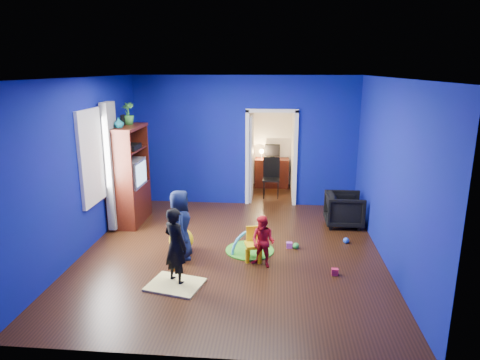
# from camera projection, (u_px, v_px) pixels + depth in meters

# --- Properties ---
(floor) EXTENTS (5.00, 5.50, 0.01)m
(floor) POSITION_uv_depth(u_px,v_px,m) (232.00, 252.00, 7.29)
(floor) COLOR black
(floor) RESTS_ON ground
(ceiling) EXTENTS (5.00, 5.50, 0.01)m
(ceiling) POSITION_uv_depth(u_px,v_px,m) (231.00, 78.00, 6.55)
(ceiling) COLOR white
(ceiling) RESTS_ON wall_back
(wall_back) EXTENTS (5.00, 0.02, 2.90)m
(wall_back) POSITION_uv_depth(u_px,v_px,m) (245.00, 141.00, 9.57)
(wall_back) COLOR navy
(wall_back) RESTS_ON floor
(wall_front) EXTENTS (5.00, 0.02, 2.90)m
(wall_front) POSITION_uv_depth(u_px,v_px,m) (202.00, 233.00, 4.27)
(wall_front) COLOR navy
(wall_front) RESTS_ON floor
(wall_left) EXTENTS (0.02, 5.50, 2.90)m
(wall_left) POSITION_uv_depth(u_px,v_px,m) (83.00, 167.00, 7.13)
(wall_left) COLOR navy
(wall_left) RESTS_ON floor
(wall_right) EXTENTS (0.02, 5.50, 2.90)m
(wall_right) POSITION_uv_depth(u_px,v_px,m) (390.00, 173.00, 6.70)
(wall_right) COLOR navy
(wall_right) RESTS_ON floor
(alcove) EXTENTS (1.00, 1.75, 2.50)m
(alcove) POSITION_uv_depth(u_px,v_px,m) (272.00, 144.00, 10.41)
(alcove) COLOR silver
(alcove) RESTS_ON floor
(armchair) EXTENTS (0.73, 0.71, 0.66)m
(armchair) POSITION_uv_depth(u_px,v_px,m) (344.00, 210.00, 8.46)
(armchair) COLOR black
(armchair) RESTS_ON floor
(child_black) EXTENTS (0.50, 0.47, 1.15)m
(child_black) POSITION_uv_depth(u_px,v_px,m) (175.00, 246.00, 6.13)
(child_black) COLOR black
(child_black) RESTS_ON floor
(child_navy) EXTENTS (0.52, 0.65, 1.16)m
(child_navy) POSITION_uv_depth(u_px,v_px,m) (180.00, 225.00, 6.93)
(child_navy) COLOR #0E1035
(child_navy) RESTS_ON floor
(toddler_red) EXTENTS (0.50, 0.45, 0.83)m
(toddler_red) POSITION_uv_depth(u_px,v_px,m) (263.00, 242.00, 6.68)
(toddler_red) COLOR red
(toddler_red) RESTS_ON floor
(vase) EXTENTS (0.24, 0.24, 0.19)m
(vase) POSITION_uv_depth(u_px,v_px,m) (119.00, 123.00, 7.95)
(vase) COLOR #0C5F65
(vase) RESTS_ON tv_armoire
(potted_plant) EXTENTS (0.26, 0.26, 0.43)m
(potted_plant) POSITION_uv_depth(u_px,v_px,m) (128.00, 113.00, 8.42)
(potted_plant) COLOR #378C33
(potted_plant) RESTS_ON tv_armoire
(tv_armoire) EXTENTS (0.58, 1.14, 1.96)m
(tv_armoire) POSITION_uv_depth(u_px,v_px,m) (128.00, 175.00, 8.51)
(tv_armoire) COLOR #3D100A
(tv_armoire) RESTS_ON floor
(crt_tv) EXTENTS (0.46, 0.70, 0.54)m
(crt_tv) POSITION_uv_depth(u_px,v_px,m) (130.00, 173.00, 8.50)
(crt_tv) COLOR silver
(crt_tv) RESTS_ON tv_armoire
(yellow_blanket) EXTENTS (0.87, 0.76, 0.03)m
(yellow_blanket) POSITION_uv_depth(u_px,v_px,m) (175.00, 285.00, 6.17)
(yellow_blanket) COLOR #F2E07A
(yellow_blanket) RESTS_ON floor
(hopper_ball) EXTENTS (0.42, 0.42, 0.42)m
(hopper_ball) POSITION_uv_depth(u_px,v_px,m) (181.00, 240.00, 7.27)
(hopper_ball) COLOR yellow
(hopper_ball) RESTS_ON floor
(kid_chair) EXTENTS (0.34, 0.34, 0.50)m
(kid_chair) POSITION_uv_depth(u_px,v_px,m) (254.00, 246.00, 6.92)
(kid_chair) COLOR yellow
(kid_chair) RESTS_ON floor
(play_mat) EXTENTS (0.83, 0.83, 0.02)m
(play_mat) POSITION_uv_depth(u_px,v_px,m) (250.00, 250.00, 7.34)
(play_mat) COLOR #339421
(play_mat) RESTS_ON floor
(toy_arch) EXTENTS (0.62, 0.50, 0.75)m
(toy_arch) POSITION_uv_depth(u_px,v_px,m) (250.00, 250.00, 7.34)
(toy_arch) COLOR #3F8CD8
(toy_arch) RESTS_ON floor
(window_left) EXTENTS (0.03, 0.95, 1.55)m
(window_left) POSITION_uv_depth(u_px,v_px,m) (92.00, 157.00, 7.44)
(window_left) COLOR white
(window_left) RESTS_ON wall_left
(curtain) EXTENTS (0.14, 0.42, 2.40)m
(curtain) POSITION_uv_depth(u_px,v_px,m) (112.00, 166.00, 8.04)
(curtain) COLOR slate
(curtain) RESTS_ON floor
(doorway) EXTENTS (1.16, 0.10, 2.10)m
(doorway) POSITION_uv_depth(u_px,v_px,m) (271.00, 159.00, 9.62)
(doorway) COLOR white
(doorway) RESTS_ON floor
(study_desk) EXTENTS (0.88, 0.44, 0.75)m
(study_desk) POSITION_uv_depth(u_px,v_px,m) (272.00, 173.00, 11.24)
(study_desk) COLOR #3D140A
(study_desk) RESTS_ON floor
(desk_monitor) EXTENTS (0.40, 0.05, 0.32)m
(desk_monitor) POSITION_uv_depth(u_px,v_px,m) (272.00, 150.00, 11.21)
(desk_monitor) COLOR black
(desk_monitor) RESTS_ON study_desk
(desk_lamp) EXTENTS (0.14, 0.14, 0.14)m
(desk_lamp) POSITION_uv_depth(u_px,v_px,m) (262.00, 151.00, 11.18)
(desk_lamp) COLOR #FFD88C
(desk_lamp) RESTS_ON study_desk
(folding_chair) EXTENTS (0.40, 0.40, 0.92)m
(folding_chair) POSITION_uv_depth(u_px,v_px,m) (271.00, 179.00, 10.30)
(folding_chair) COLOR black
(folding_chair) RESTS_ON floor
(book_shelf) EXTENTS (0.88, 0.24, 0.04)m
(book_shelf) POSITION_uv_depth(u_px,v_px,m) (273.00, 109.00, 10.93)
(book_shelf) COLOR white
(book_shelf) RESTS_ON study_desk
(toy_0) EXTENTS (0.10, 0.08, 0.10)m
(toy_0) POSITION_uv_depth(u_px,v_px,m) (335.00, 272.00, 6.48)
(toy_0) COLOR #E52646
(toy_0) RESTS_ON floor
(toy_1) EXTENTS (0.11, 0.11, 0.11)m
(toy_1) POSITION_uv_depth(u_px,v_px,m) (346.00, 240.00, 7.66)
(toy_1) COLOR blue
(toy_1) RESTS_ON floor
(toy_2) EXTENTS (0.10, 0.08, 0.10)m
(toy_2) POSITION_uv_depth(u_px,v_px,m) (177.00, 267.00, 6.65)
(toy_2) COLOR orange
(toy_2) RESTS_ON floor
(toy_3) EXTENTS (0.11, 0.11, 0.11)m
(toy_3) POSITION_uv_depth(u_px,v_px,m) (296.00, 246.00, 7.43)
(toy_3) COLOR green
(toy_3) RESTS_ON floor
(toy_4) EXTENTS (0.10, 0.08, 0.10)m
(toy_4) POSITION_uv_depth(u_px,v_px,m) (289.00, 245.00, 7.46)
(toy_4) COLOR #C84CCB
(toy_4) RESTS_ON floor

